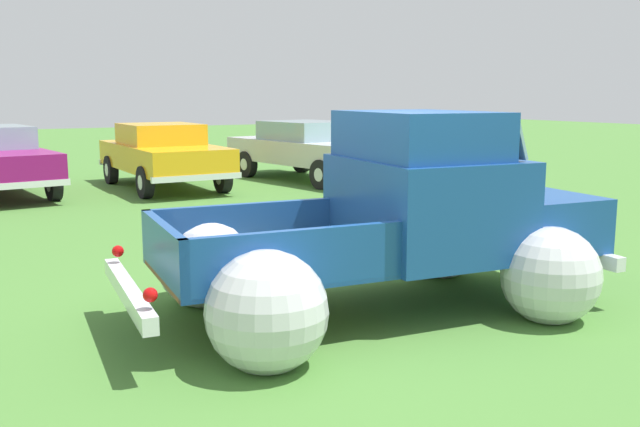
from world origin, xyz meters
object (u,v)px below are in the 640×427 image
Objects in this scene: lane_cone_0 at (332,231)px; show_car_2 at (310,148)px; lane_cone_1 at (408,228)px; show_car_1 at (163,153)px; vintage_pickup_truck at (402,232)px.

show_car_2 is at bearing 64.00° from lane_cone_0.
show_car_2 is 7.90× the size of lane_cone_0.
lane_cone_1 is (-2.60, -7.66, -0.48)m from show_car_2.
show_car_1 is 3.58m from show_car_2.
show_car_1 is at bearing 97.01° from lane_cone_1.
vintage_pickup_truck is 7.55× the size of lane_cone_1.
show_car_1 is at bearing 91.57° from vintage_pickup_truck.
vintage_pickup_truck is 2.58m from lane_cone_1.
vintage_pickup_truck reaches higher than lane_cone_1.
show_car_2 is 8.11m from lane_cone_1.
show_car_2 is 8.16m from lane_cone_0.
show_car_2 is (3.57, -0.28, 0.00)m from show_car_1.
lane_cone_0 is 1.00× the size of lane_cone_1.
show_car_2 is at bearing 84.21° from show_car_1.
vintage_pickup_truck is 1.09× the size of show_car_1.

